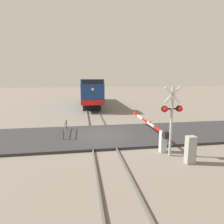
{
  "coord_description": "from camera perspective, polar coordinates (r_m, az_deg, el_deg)",
  "views": [
    {
      "loc": [
        -1.25,
        -13.63,
        4.33
      ],
      "look_at": [
        1.06,
        1.11,
        1.66
      ],
      "focal_mm": 30.45,
      "sensor_mm": 36.0,
      "label": 1
    }
  ],
  "objects": [
    {
      "name": "rail_track_left",
      "position": [
        14.29,
        -6.42,
        -7.26
      ],
      "size": [
        0.08,
        80.0,
        0.15
      ],
      "primitive_type": "cube",
      "color": "#59544C",
      "rests_on": "ground_plane"
    },
    {
      "name": "road_surface",
      "position": [
        14.33,
        -3.54,
        -7.12
      ],
      "size": [
        36.0,
        5.75,
        0.17
      ],
      "primitive_type": "cube",
      "color": "#2D2D30",
      "rests_on": "ground_plane"
    },
    {
      "name": "utility_cabinet",
      "position": [
        10.67,
        22.47,
        -10.45
      ],
      "size": [
        0.46,
        0.38,
        1.44
      ],
      "primitive_type": "cube",
      "color": "#999993",
      "rests_on": "ground_plane"
    },
    {
      "name": "locomotive",
      "position": [
        31.2,
        -6.63,
        6.11
      ],
      "size": [
        2.88,
        16.97,
        4.19
      ],
      "color": "black",
      "rests_on": "ground_plane"
    },
    {
      "name": "rail_track_right",
      "position": [
        14.42,
        -0.67,
        -7.04
      ],
      "size": [
        0.08,
        80.0,
        0.15
      ],
      "primitive_type": "cube",
      "color": "#59544C",
      "rests_on": "ground_plane"
    },
    {
      "name": "guard_railing",
      "position": [
        14.8,
        -13.94,
        -4.67
      ],
      "size": [
        0.08,
        2.91,
        0.95
      ],
      "color": "#4C4742",
      "rests_on": "ground_plane"
    },
    {
      "name": "ground_plane",
      "position": [
        14.36,
        -3.53,
        -7.44
      ],
      "size": [
        160.0,
        160.0,
        0.0
      ],
      "primitive_type": "plane",
      "color": "slate"
    },
    {
      "name": "crossing_signal",
      "position": [
        10.82,
        17.54,
        -0.51
      ],
      "size": [
        1.18,
        0.33,
        3.92
      ],
      "color": "#ADADB2",
      "rests_on": "ground_plane"
    },
    {
      "name": "crossing_gate",
      "position": [
        12.56,
        13.21,
        -6.1
      ],
      "size": [
        0.36,
        7.06,
        1.38
      ],
      "color": "silver",
      "rests_on": "ground_plane"
    }
  ]
}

